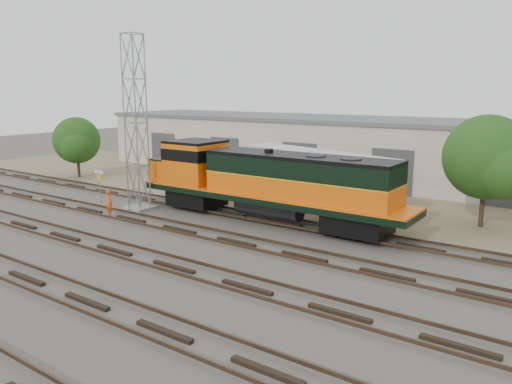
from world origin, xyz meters
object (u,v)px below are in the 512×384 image
Objects in this scene: locomotive at (264,181)px; worker at (109,203)px; signal_tower at (136,127)px; semi_trailer at (318,173)px.

locomotive is 9.78m from worker.
worker is at bearing -151.72° from locomotive.
signal_tower is (-8.37, -2.25, 2.97)m from locomotive.
semi_trailer is at bearing -113.32° from worker.
worker is at bearing -93.20° from signal_tower.
signal_tower reaches higher than semi_trailer.
locomotive is 1.59× the size of signal_tower.
semi_trailer is (0.97, 4.87, -0.07)m from locomotive.
semi_trailer is at bearing 78.78° from locomotive.
locomotive is 9.16m from signal_tower.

